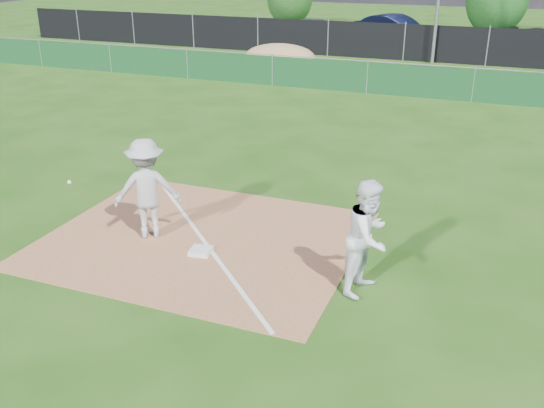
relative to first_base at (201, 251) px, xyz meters
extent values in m
plane|color=#20480F|center=(-0.26, 9.55, -0.06)|extent=(90.00, 90.00, 0.00)
cube|color=#98603C|center=(-0.26, 0.55, -0.05)|extent=(6.00, 5.00, 0.02)
cube|color=white|center=(-0.26, 0.55, -0.04)|extent=(5.01, 5.01, 0.01)
cube|color=#103B1B|center=(-0.26, 14.55, 0.54)|extent=(44.00, 0.05, 1.20)
ellipsoid|color=#A47C4F|center=(-5.26, 18.05, 0.52)|extent=(3.38, 2.60, 1.17)
cube|color=black|center=(-0.26, 22.55, 0.84)|extent=(46.00, 0.04, 1.80)
cube|color=black|center=(-0.26, 27.55, -0.06)|extent=(46.00, 9.00, 0.01)
cube|color=silver|center=(0.00, 0.00, 0.00)|extent=(0.45, 0.45, 0.08)
imported|color=#BAB9BC|center=(-1.29, 0.32, 0.96)|extent=(1.49, 1.31, 2.00)
sphere|color=white|center=(-2.85, -0.04, 1.00)|extent=(0.08, 0.08, 0.08)
imported|color=white|center=(3.20, -0.13, 0.93)|extent=(0.94, 1.10, 1.98)
imported|color=#B2B4BB|center=(-6.49, 27.69, 0.64)|extent=(4.06, 1.65, 1.38)
imported|color=black|center=(-1.75, 27.98, 0.78)|extent=(5.31, 3.65, 1.66)
cylinder|color=#382316|center=(-10.35, 33.40, 0.47)|extent=(0.24, 0.24, 1.07)
cylinder|color=#382316|center=(3.52, 32.97, 0.56)|extent=(0.24, 0.24, 1.25)
ellipsoid|color=#164D16|center=(3.52, 32.97, 2.23)|extent=(3.74, 3.74, 4.30)
camera|label=1|loc=(4.98, -8.96, 5.30)|focal=40.00mm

